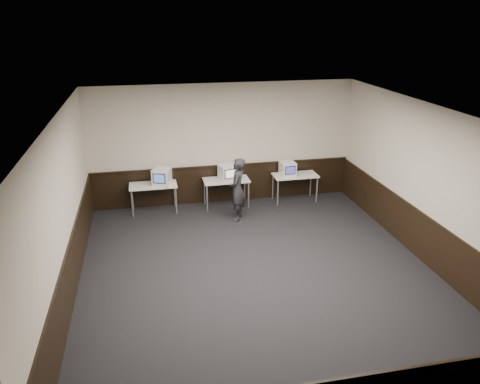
% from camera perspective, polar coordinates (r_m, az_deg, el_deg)
% --- Properties ---
extents(floor, '(8.00, 8.00, 0.00)m').
position_cam_1_polar(floor, '(9.42, 2.29, -9.98)').
color(floor, black).
rests_on(floor, ground).
extents(ceiling, '(8.00, 8.00, 0.00)m').
position_cam_1_polar(ceiling, '(8.24, 2.61, 9.46)').
color(ceiling, white).
rests_on(ceiling, back_wall).
extents(back_wall, '(7.00, 0.00, 7.00)m').
position_cam_1_polar(back_wall, '(12.42, -2.06, 5.85)').
color(back_wall, beige).
rests_on(back_wall, ground).
extents(front_wall, '(7.00, 0.00, 7.00)m').
position_cam_1_polar(front_wall, '(5.40, 13.25, -16.61)').
color(front_wall, beige).
rests_on(front_wall, ground).
extents(left_wall, '(0.00, 8.00, 8.00)m').
position_cam_1_polar(left_wall, '(8.60, -20.84, -2.63)').
color(left_wall, beige).
rests_on(left_wall, ground).
extents(right_wall, '(0.00, 8.00, 8.00)m').
position_cam_1_polar(right_wall, '(10.10, 22.08, 0.67)').
color(right_wall, beige).
rests_on(right_wall, ground).
extents(wainscot_back, '(6.98, 0.04, 1.00)m').
position_cam_1_polar(wainscot_back, '(12.73, -1.98, 1.05)').
color(wainscot_back, black).
rests_on(wainscot_back, back_wall).
extents(wainscot_left, '(0.04, 7.98, 1.00)m').
position_cam_1_polar(wainscot_left, '(9.07, -19.82, -9.01)').
color(wainscot_left, black).
rests_on(wainscot_left, left_wall).
extents(wainscot_right, '(0.04, 7.98, 1.00)m').
position_cam_1_polar(wainscot_right, '(10.50, 21.18, -4.98)').
color(wainscot_right, black).
rests_on(wainscot_right, right_wall).
extents(wainscot_rail, '(6.98, 0.06, 0.04)m').
position_cam_1_polar(wainscot_rail, '(12.55, -2.00, 3.25)').
color(wainscot_rail, black).
rests_on(wainscot_rail, wainscot_back).
extents(desk_left, '(1.20, 0.60, 0.75)m').
position_cam_1_polar(desk_left, '(12.16, -10.54, 0.60)').
color(desk_left, silver).
rests_on(desk_left, ground).
extents(desk_center, '(1.20, 0.60, 0.75)m').
position_cam_1_polar(desk_center, '(12.32, -1.69, 1.24)').
color(desk_center, silver).
rests_on(desk_center, ground).
extents(desk_right, '(1.20, 0.60, 0.75)m').
position_cam_1_polar(desk_right, '(12.77, 6.74, 1.82)').
color(desk_right, silver).
rests_on(desk_right, ground).
extents(emac_left, '(0.55, 0.56, 0.43)m').
position_cam_1_polar(emac_left, '(12.02, -9.52, 1.88)').
color(emac_left, white).
rests_on(emac_left, desk_left).
extents(emac_center, '(0.47, 0.49, 0.40)m').
position_cam_1_polar(emac_center, '(12.22, -1.56, 2.42)').
color(emac_center, white).
rests_on(emac_center, desk_center).
extents(emac_right, '(0.41, 0.43, 0.38)m').
position_cam_1_polar(emac_right, '(12.60, 5.83, 2.84)').
color(emac_right, white).
rests_on(emac_right, desk_right).
extents(person, '(0.56, 0.67, 1.58)m').
position_cam_1_polar(person, '(11.47, -0.32, 0.32)').
color(person, '#222227').
rests_on(person, ground).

